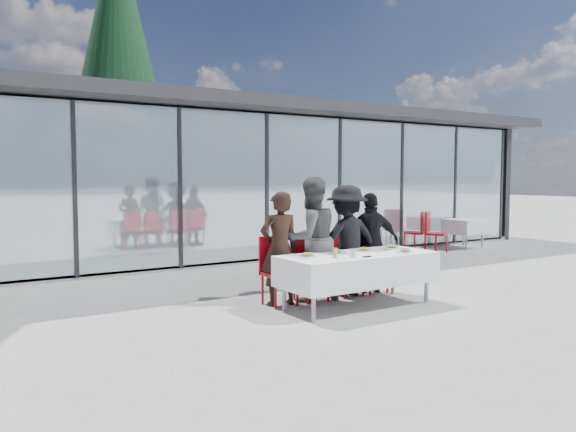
# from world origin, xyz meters

# --- Properties ---
(ground) EXTENTS (90.00, 90.00, 0.00)m
(ground) POSITION_xyz_m (0.00, 0.00, 0.00)
(ground) COLOR #A29F9A
(ground) RESTS_ON ground
(pavilion) EXTENTS (14.80, 8.80, 3.44)m
(pavilion) POSITION_xyz_m (2.00, 8.16, 2.15)
(pavilion) COLOR gray
(pavilion) RESTS_ON ground
(dining_table) EXTENTS (2.26, 0.96, 0.75)m
(dining_table) POSITION_xyz_m (0.04, -0.21, 0.54)
(dining_table) COLOR white
(dining_table) RESTS_ON ground
(diner_a) EXTENTS (0.65, 0.65, 1.62)m
(diner_a) POSITION_xyz_m (-0.83, 0.46, 0.81)
(diner_a) COLOR black
(diner_a) RESTS_ON ground
(diner_chair_a) EXTENTS (0.44, 0.44, 0.97)m
(diner_chair_a) POSITION_xyz_m (-0.83, 0.54, 0.54)
(diner_chair_a) COLOR #B00B14
(diner_chair_a) RESTS_ON ground
(diner_b) EXTENTS (0.93, 0.93, 1.83)m
(diner_b) POSITION_xyz_m (-0.29, 0.46, 0.91)
(diner_b) COLOR #515151
(diner_b) RESTS_ON ground
(diner_chair_b) EXTENTS (0.44, 0.44, 0.97)m
(diner_chair_b) POSITION_xyz_m (-0.29, 0.54, 0.54)
(diner_chair_b) COLOR #B00B14
(diner_chair_b) RESTS_ON ground
(diner_c) EXTENTS (1.18, 1.18, 1.70)m
(diner_c) POSITION_xyz_m (0.37, 0.46, 0.85)
(diner_c) COLOR black
(diner_c) RESTS_ON ground
(diner_chair_c) EXTENTS (0.44, 0.44, 0.97)m
(diner_chair_c) POSITION_xyz_m (0.37, 0.54, 0.54)
(diner_chair_c) COLOR #B00B14
(diner_chair_c) RESTS_ON ground
(diner_d) EXTENTS (1.17, 1.17, 1.58)m
(diner_d) POSITION_xyz_m (0.87, 0.46, 0.79)
(diner_d) COLOR black
(diner_d) RESTS_ON ground
(diner_chair_d) EXTENTS (0.44, 0.44, 0.97)m
(diner_chair_d) POSITION_xyz_m (0.87, 0.54, 0.54)
(diner_chair_d) COLOR #B00B14
(diner_chair_d) RESTS_ON ground
(plate_a) EXTENTS (0.28, 0.28, 0.07)m
(plate_a) POSITION_xyz_m (-0.74, -0.10, 0.77)
(plate_a) COLOR white
(plate_a) RESTS_ON dining_table
(plate_b) EXTENTS (0.28, 0.28, 0.07)m
(plate_b) POSITION_xyz_m (-0.21, -0.05, 0.77)
(plate_b) COLOR white
(plate_b) RESTS_ON dining_table
(plate_c) EXTENTS (0.28, 0.28, 0.07)m
(plate_c) POSITION_xyz_m (0.27, -0.07, 0.77)
(plate_c) COLOR white
(plate_c) RESTS_ON dining_table
(plate_d) EXTENTS (0.28, 0.28, 0.07)m
(plate_d) POSITION_xyz_m (0.84, -0.05, 0.77)
(plate_d) COLOR white
(plate_d) RESTS_ON dining_table
(plate_extra) EXTENTS (0.28, 0.28, 0.07)m
(plate_extra) POSITION_xyz_m (0.69, -0.48, 0.77)
(plate_extra) COLOR white
(plate_extra) RESTS_ON dining_table
(juice_bottle) EXTENTS (0.06, 0.06, 0.13)m
(juice_bottle) POSITION_xyz_m (-0.47, -0.36, 0.82)
(juice_bottle) COLOR #92C953
(juice_bottle) RESTS_ON dining_table
(drinking_glasses) EXTENTS (0.07, 0.07, 0.10)m
(drinking_glasses) POSITION_xyz_m (-0.25, -0.46, 0.80)
(drinking_glasses) COLOR silver
(drinking_glasses) RESTS_ON dining_table
(folded_eyeglasses) EXTENTS (0.14, 0.03, 0.01)m
(folded_eyeglasses) POSITION_xyz_m (-0.07, -0.53, 0.76)
(folded_eyeglasses) COLOR black
(folded_eyeglasses) RESTS_ON dining_table
(spare_table_right) EXTENTS (0.86, 0.86, 0.74)m
(spare_table_right) POSITION_xyz_m (6.55, 3.38, 0.55)
(spare_table_right) COLOR white
(spare_table_right) RESTS_ON ground
(spare_chair_a) EXTENTS (0.61, 0.61, 0.97)m
(spare_chair_a) POSITION_xyz_m (5.26, 3.29, 0.54)
(spare_chair_a) COLOR #B00B14
(spare_chair_a) RESTS_ON ground
(spare_chair_b) EXTENTS (0.60, 0.60, 0.97)m
(spare_chair_b) POSITION_xyz_m (5.11, 3.59, 0.54)
(spare_chair_b) COLOR #B00B14
(spare_chair_b) RESTS_ON ground
(lounger) EXTENTS (0.73, 1.38, 0.72)m
(lounger) POSITION_xyz_m (3.43, 3.56, 0.26)
(lounger) COLOR white
(lounger) RESTS_ON ground
(conifer_tree) EXTENTS (4.00, 4.00, 10.50)m
(conifer_tree) POSITION_xyz_m (0.50, 13.00, 5.99)
(conifer_tree) COLOR #382316
(conifer_tree) RESTS_ON ground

